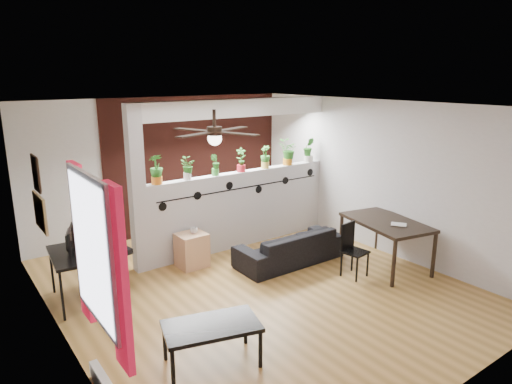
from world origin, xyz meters
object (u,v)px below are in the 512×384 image
Objects in this scene: potted_plant_5 at (288,152)px; sofa at (290,247)px; ceiling_fan at (215,134)px; potted_plant_1 at (187,168)px; computer_desk at (72,258)px; coffee_table at (212,329)px; potted_plant_6 at (309,149)px; potted_plant_3 at (241,159)px; office_chair at (108,254)px; potted_plant_0 at (156,168)px; cube_shelf at (192,250)px; folding_chair at (351,245)px; potted_plant_2 at (215,164)px; cup at (194,230)px; potted_plant_4 at (265,156)px; dining_table at (386,226)px.

potted_plant_5 is 0.27× the size of sofa.
potted_plant_1 is (0.55, 1.80, -0.77)m from ceiling_fan.
computer_desk is 2.42m from coffee_table.
potted_plant_5 is 0.53m from potted_plant_6.
office_chair is at bearing -173.80° from potted_plant_3.
cube_shelf is at bearing -41.72° from potted_plant_0.
potted_plant_0 is 3.20m from folding_chair.
computer_desk is at bearing -173.54° from potted_plant_5.
sofa is 1.59m from cube_shelf.
potted_plant_3 is 0.37× the size of office_chair.
computer_desk reaches higher than coffee_table.
computer_desk is at bearing -177.26° from cube_shelf.
coffee_table is at bearing -70.64° from computer_desk.
coffee_table is at bearing -124.79° from ceiling_fan.
potted_plant_5 is (1.05, 0.00, 0.03)m from potted_plant_3.
potted_plant_1 is 0.37× the size of computer_desk.
potted_plant_2 is 2.11m from potted_plant_6.
ceiling_fan is at bearing -42.65° from computer_desk.
cup is 0.12× the size of computer_desk.
potted_plant_0 is at bearing -180.00° from potted_plant_6.
potted_plant_4 is at bearing 11.47° from cup.
potted_plant_4 is 0.37× the size of coffee_table.
sofa is at bearing -106.97° from potted_plant_4.
potted_plant_5 is 0.87× the size of cube_shelf.
potted_plant_6 is 0.47× the size of computer_desk.
potted_plant_1 reaches higher than cube_shelf.
potted_plant_0 is 0.56× the size of folding_chair.
potted_plant_6 is at bearing 82.79° from dining_table.
sofa is 14.12× the size of cup.
potted_plant_2 is at bearing 118.90° from folding_chair.
sofa is (0.18, -1.13, -1.32)m from potted_plant_3.
dining_table is at bearing -36.27° from cup.
sofa is 1.74× the size of computer_desk.
office_chair is at bearing -169.41° from potted_plant_1.
potted_plant_1 is 1.32m from cube_shelf.
potted_plant_1 is 1.01m from cup.
ceiling_fan reaches higher than office_chair.
sofa is at bearing 20.61° from ceiling_fan.
folding_chair is at bearing 115.10° from sofa.
potted_plant_4 is at bearing 5.13° from office_chair.
office_chair is at bearing -175.62° from potted_plant_5.
potted_plant_1 is 1.58m from potted_plant_4.
potted_plant_3 reaches higher than dining_table.
cup is at bearing -1.10° from cube_shelf.
potted_plant_0 is 0.42× the size of office_chair.
cup is at bearing -172.90° from potted_plant_6.
potted_plant_6 reaches higher than potted_plant_1.
potted_plant_5 is at bearing 4.38° from office_chair.
dining_table is (3.82, -1.87, 0.18)m from office_chair.
potted_plant_1 is 2.11m from sofa.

